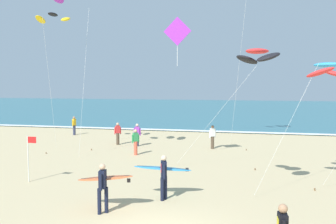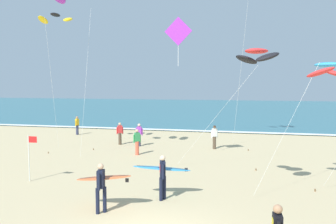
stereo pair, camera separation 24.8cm
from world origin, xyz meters
TOP-DOWN VIEW (x-y plane):
  - ocean_water at (0.00, 52.02)m, footprint 160.00×60.00m
  - shoreline_foam at (0.00, 22.32)m, footprint 160.00×0.91m
  - surfer_lead at (-0.46, 3.54)m, footprint 2.28×1.19m
  - surfer_trailing at (-2.12, 1.76)m, footprint 2.01×1.04m
  - kite_arc_charcoal_near at (-9.82, 11.86)m, footprint 2.33×2.35m
  - kite_diamond_violet_far at (-0.91, 8.97)m, footprint 4.83×0.25m
  - kite_arc_cobalt_low at (5.80, 6.39)m, footprint 3.10×2.53m
  - kite_arc_scarlet_distant at (2.93, 4.38)m, footprint 3.41×2.62m
  - bystander_white_top at (0.41, 14.19)m, footprint 0.40×0.35m
  - bystander_purple_top at (-4.81, 13.99)m, footprint 0.49×0.23m
  - bystander_red_top at (-6.36, 14.28)m, footprint 0.41×0.34m
  - bystander_yellow_top at (-11.68, 17.95)m, footprint 0.23×0.49m
  - bystander_green_top at (-4.00, 11.10)m, footprint 0.38×0.37m
  - lifeguard_flag at (-6.79, 4.44)m, footprint 0.45×0.05m

SIDE VIEW (x-z plane):
  - ocean_water at x=0.00m, z-range 0.00..0.08m
  - shoreline_foam at x=0.00m, z-range 0.08..0.09m
  - bystander_white_top at x=0.41m, z-range 0.02..1.61m
  - bystander_purple_top at x=-4.81m, z-range 0.02..1.61m
  - bystander_red_top at x=-6.36m, z-range 0.02..1.61m
  - bystander_yellow_top at x=-11.68m, z-range 0.02..1.61m
  - bystander_green_top at x=-4.00m, z-range 0.02..1.61m
  - surfer_trailing at x=-2.12m, z-range 0.19..1.89m
  - surfer_lead at x=-0.46m, z-range 0.19..1.90m
  - lifeguard_flag at x=-6.79m, z-range 0.22..2.32m
  - kite_arc_cobalt_low at x=5.80m, z-range 2.29..7.54m
  - kite_arc_scarlet_distant at x=2.93m, z-range 2.55..8.23m
  - kite_diamond_violet_far at x=-0.91m, z-range 2.99..10.83m
  - kite_arc_charcoal_near at x=-9.82m, z-range 4.15..13.12m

